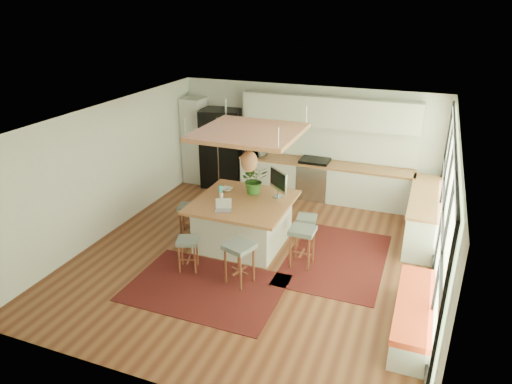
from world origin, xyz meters
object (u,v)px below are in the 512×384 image
at_px(stool_near_left, 188,252).
at_px(stool_right_back, 306,229).
at_px(laptop, 223,205).
at_px(stool_left_side, 189,218).
at_px(fridge, 222,151).
at_px(island, 243,222).
at_px(island_plant, 254,183).
at_px(stool_right_front, 302,248).
at_px(monitor, 278,185).
at_px(stool_near_right, 240,265).
at_px(microwave, 255,148).

relative_size(stool_near_left, stool_right_back, 0.99).
xyz_separation_m(stool_right_back, laptop, (-1.37, -0.93, 0.70)).
height_order(stool_left_side, laptop, laptop).
xyz_separation_m(fridge, island, (1.76, -2.78, -0.46)).
height_order(island, island_plant, island_plant).
bearing_deg(stool_right_front, island_plant, 146.49).
bearing_deg(stool_near_left, island_plant, 70.47).
bearing_deg(stool_right_back, monitor, 174.18).
relative_size(island, island_plant, 3.14).
relative_size(stool_near_left, laptop, 1.99).
height_order(stool_near_left, stool_near_right, stool_near_right).
bearing_deg(island, microwave, 106.41).
distance_m(stool_right_back, island_plant, 1.40).
xyz_separation_m(island, stool_right_front, (1.33, -0.40, -0.11)).
distance_m(island, laptop, 0.83).
bearing_deg(stool_near_left, island, 67.13).
height_order(laptop, monitor, monitor).
bearing_deg(stool_near_right, island_plant, 103.26).
bearing_deg(island, stool_left_side, -178.17).
bearing_deg(monitor, stool_left_side, -124.00).
relative_size(monitor, microwave, 1.16).
bearing_deg(microwave, stool_near_right, -58.61).
distance_m(fridge, microwave, 0.95).
bearing_deg(fridge, microwave, -10.86).
height_order(island, laptop, laptop).
height_order(stool_right_front, stool_right_back, stool_right_front).
distance_m(stool_near_right, stool_right_back, 1.86).
height_order(island, stool_left_side, island).
bearing_deg(stool_left_side, island_plant, 20.13).
relative_size(stool_near_right, laptop, 2.41).
height_order(monitor, microwave, monitor).
height_order(stool_right_back, island_plant, island_plant).
height_order(stool_near_left, stool_right_back, stool_right_back).
bearing_deg(stool_near_right, stool_near_left, 176.62).
height_order(stool_near_right, laptop, laptop).
bearing_deg(stool_right_front, stool_left_side, 171.89).
bearing_deg(stool_left_side, stool_near_right, -37.65).
xyz_separation_m(stool_near_left, microwave, (-0.28, 4.11, 0.75)).
relative_size(island, stool_near_left, 2.95).
relative_size(stool_near_left, stool_near_right, 0.82).
relative_size(fridge, laptop, 6.41).
bearing_deg(microwave, island_plant, -55.52).
height_order(island, microwave, microwave).
xyz_separation_m(stool_left_side, monitor, (1.80, 0.46, 0.83)).
relative_size(stool_near_right, stool_right_back, 1.20).
distance_m(fridge, laptop, 3.71).
bearing_deg(monitor, stool_near_left, -81.58).
bearing_deg(stool_right_front, stool_right_back, 99.37).
height_order(stool_near_right, island_plant, island_plant).
xyz_separation_m(laptop, microwave, (-0.66, 3.38, 0.06)).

